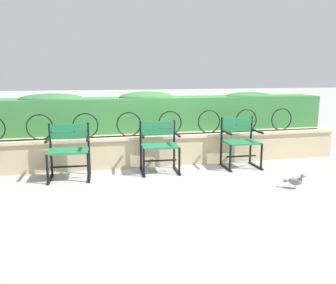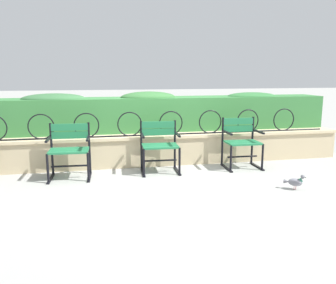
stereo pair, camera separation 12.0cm
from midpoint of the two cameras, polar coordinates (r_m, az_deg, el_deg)
name	(u,v)px [view 2 (the right image)]	position (r m, az deg, el deg)	size (l,w,h in m)	color
ground_plane	(170,179)	(5.47, 0.95, -5.96)	(60.00, 60.00, 0.00)	#9E9E99
stone_wall	(159,149)	(6.28, -0.92, -1.16)	(6.76, 0.41, 0.53)	#C6B289
iron_arch_fence	(152,125)	(6.10, -2.09, 2.77)	(6.23, 0.02, 0.42)	black
hedge_row	(153,112)	(6.68, -1.97, 4.83)	(6.63, 0.68, 0.73)	#387A3D
park_chair_left	(69,148)	(5.64, -14.96, -0.99)	(0.65, 0.55, 0.83)	#237547
park_chair_centre	(160,144)	(5.79, -0.78, -0.34)	(0.63, 0.55, 0.82)	#237547
park_chair_right	(241,141)	(6.20, 12.21, 0.21)	(0.60, 0.53, 0.85)	#237547
pigeon_near_chairs	(295,182)	(5.28, 20.33, -6.00)	(0.25, 0.22, 0.22)	gray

